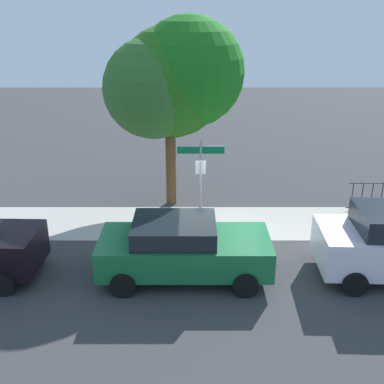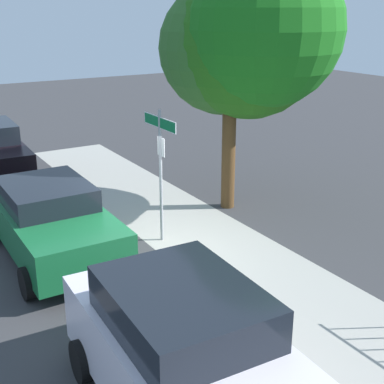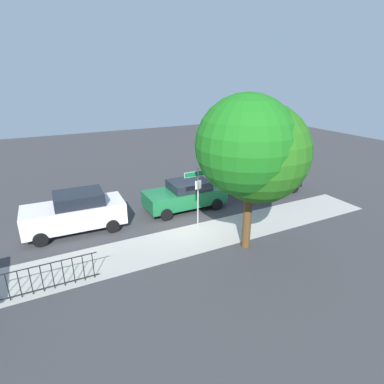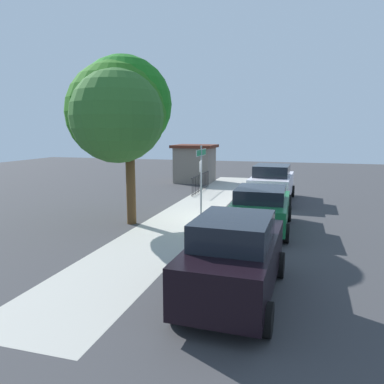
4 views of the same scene
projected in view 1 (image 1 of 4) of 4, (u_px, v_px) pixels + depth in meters
name	position (u px, v px, depth m)	size (l,w,h in m)	color
ground_plane	(220.00, 240.00, 14.43)	(60.00, 60.00, 0.00)	#38383A
sidewalk_strip	(277.00, 223.00, 15.64)	(24.00, 2.60, 0.00)	#A6A49A
street_sign	(201.00, 170.00, 14.01)	(1.44, 0.07, 3.08)	#9EA0A5
shade_tree	(174.00, 80.00, 15.99)	(4.87, 3.99, 6.58)	#54391E
car_green	(183.00, 248.00, 12.24)	(4.48, 2.16, 1.61)	#186736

